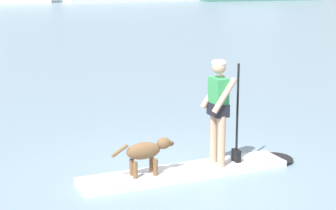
# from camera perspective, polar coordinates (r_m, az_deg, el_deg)

# --- Properties ---
(ground_plane) EXTENTS (400.00, 400.00, 0.00)m
(ground_plane) POSITION_cam_1_polar(r_m,az_deg,el_deg) (9.35, 1.60, -6.73)
(ground_plane) COLOR gray
(paddleboard) EXTENTS (3.71, 1.19, 0.10)m
(paddleboard) POSITION_cam_1_polar(r_m,az_deg,el_deg) (9.43, 2.87, -6.24)
(paddleboard) COLOR silver
(paddleboard) RESTS_ON ground_plane
(person_paddler) EXTENTS (0.64, 0.53, 1.69)m
(person_paddler) POSITION_cam_1_polar(r_m,az_deg,el_deg) (9.31, 4.91, 0.04)
(person_paddler) COLOR tan
(person_paddler) RESTS_ON paddleboard
(dog) EXTENTS (1.00, 0.30, 0.55)m
(dog) POSITION_cam_1_polar(r_m,az_deg,el_deg) (8.96, -2.07, -4.47)
(dog) COLOR brown
(dog) RESTS_ON paddleboard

